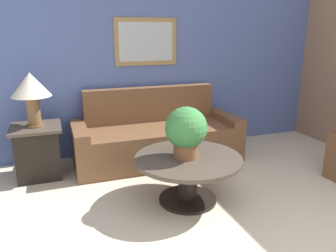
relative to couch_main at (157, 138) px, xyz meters
The scene contains 6 objects.
wall_back 1.15m from the couch_main, 55.67° to the left, with size 6.81×0.09×2.60m.
couch_main is the anchor object (origin of this frame).
coffee_table 1.22m from the couch_main, 92.44° to the right, with size 1.09×1.09×0.49m.
side_table 1.52m from the couch_main, behind, with size 0.58×0.58×0.63m.
table_lamp 1.70m from the couch_main, behind, with size 0.45×0.45×0.63m.
potted_plant_on_table 1.30m from the couch_main, 93.75° to the right, with size 0.42×0.42×0.52m.
Camera 1 is at (-1.61, -1.15, 1.71)m, focal length 35.00 mm.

